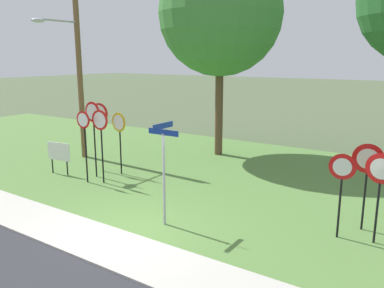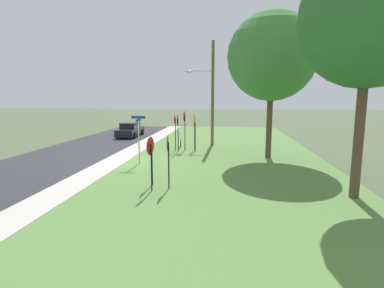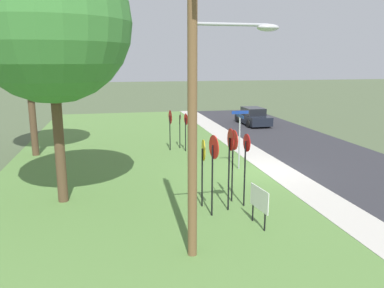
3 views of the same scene
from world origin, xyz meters
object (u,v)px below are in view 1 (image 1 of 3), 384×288
(yield_sign_near_left, at_px, (380,177))
(utility_pole, at_px, (76,57))
(stop_sign_far_right, at_px, (101,130))
(yield_sign_far_left, at_px, (367,167))
(stop_sign_near_left, at_px, (119,130))
(stop_sign_far_center, at_px, (100,122))
(stop_sign_far_left, at_px, (93,122))
(notice_board, at_px, (59,153))
(street_name_post, at_px, (164,165))
(yield_sign_near_right, at_px, (342,177))
(oak_tree_left, at_px, (220,14))
(stop_sign_near_right, at_px, (84,132))

(yield_sign_near_left, xyz_separation_m, utility_pole, (-12.55, 1.76, 2.77))
(stop_sign_far_right, distance_m, yield_sign_far_left, 8.64)
(stop_sign_near_left, relative_size, yield_sign_far_left, 1.04)
(stop_sign_far_center, distance_m, stop_sign_far_right, 1.55)
(stop_sign_far_left, bearing_deg, stop_sign_near_left, 58.41)
(utility_pole, bearing_deg, notice_board, -59.06)
(yield_sign_near_left, xyz_separation_m, notice_board, (-11.21, -0.48, -0.85))
(street_name_post, bearing_deg, stop_sign_far_right, 158.45)
(yield_sign_near_right, height_order, oak_tree_left, oak_tree_left)
(stop_sign_far_left, xyz_separation_m, stop_sign_far_center, (-0.35, 0.67, -0.09))
(stop_sign_near_left, relative_size, stop_sign_far_center, 0.88)
(stop_sign_near_right, height_order, stop_sign_far_right, stop_sign_far_right)
(stop_sign_near_right, bearing_deg, street_name_post, -18.31)
(stop_sign_far_right, relative_size, yield_sign_near_left, 1.18)
(oak_tree_left, bearing_deg, stop_sign_far_right, -101.94)
(stop_sign_far_left, bearing_deg, notice_board, -158.97)
(notice_board, height_order, oak_tree_left, oak_tree_left)
(stop_sign_far_right, distance_m, yield_sign_near_right, 8.17)
(yield_sign_far_left, bearing_deg, yield_sign_near_right, -123.52)
(street_name_post, xyz_separation_m, oak_tree_left, (-2.77, 7.71, 4.64))
(notice_board, bearing_deg, yield_sign_near_right, -5.48)
(stop_sign_far_left, distance_m, yield_sign_far_left, 9.39)
(yield_sign_far_left, distance_m, oak_tree_left, 10.02)
(stop_sign_far_center, bearing_deg, stop_sign_near_left, 0.87)
(yield_sign_near_left, distance_m, yield_sign_near_right, 0.85)
(stop_sign_far_center, xyz_separation_m, yield_sign_near_left, (10.12, -0.71, -0.32))
(stop_sign_near_right, bearing_deg, stop_sign_far_right, 25.24)
(stop_sign_far_right, height_order, street_name_post, street_name_post)
(stop_sign_far_right, height_order, yield_sign_near_left, stop_sign_far_right)
(stop_sign_far_center, xyz_separation_m, street_name_post, (5.19, -2.66, -0.33))
(stop_sign_far_left, relative_size, stop_sign_far_center, 1.05)
(stop_sign_far_center, distance_m, street_name_post, 5.84)
(yield_sign_near_right, distance_m, utility_pole, 12.22)
(stop_sign_far_center, bearing_deg, utility_pole, 148.98)
(stop_sign_far_center, height_order, utility_pole, utility_pole)
(notice_board, bearing_deg, utility_pole, 113.82)
(yield_sign_near_right, bearing_deg, stop_sign_far_center, 166.81)
(street_name_post, bearing_deg, notice_board, 166.91)
(stop_sign_near_left, relative_size, yield_sign_near_right, 1.11)
(stop_sign_far_left, distance_m, notice_board, 1.99)
(stop_sign_near_left, relative_size, stop_sign_near_right, 0.92)
(yield_sign_far_left, bearing_deg, stop_sign_near_left, 172.18)
(stop_sign_near_left, bearing_deg, notice_board, -141.44)
(stop_sign_far_left, bearing_deg, stop_sign_far_right, -24.49)
(yield_sign_near_right, xyz_separation_m, street_name_post, (-4.11, -1.77, 0.07))
(stop_sign_near_left, distance_m, stop_sign_far_right, 1.22)
(stop_sign_far_left, height_order, notice_board, stop_sign_far_left)
(stop_sign_near_right, xyz_separation_m, yield_sign_near_right, (8.70, 0.44, -0.25))
(stop_sign_far_left, height_order, street_name_post, stop_sign_far_left)
(stop_sign_near_left, relative_size, oak_tree_left, 0.27)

